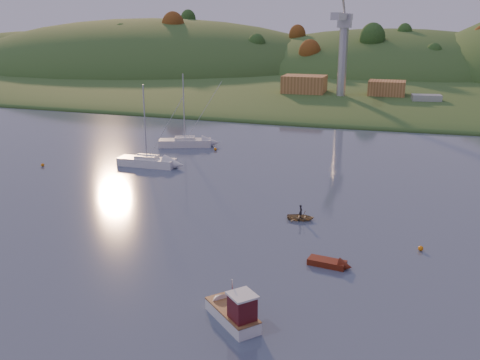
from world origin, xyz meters
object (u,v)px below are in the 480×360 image
(fishing_boat, at_px, (230,309))
(sailboat_near, at_px, (147,161))
(sailboat_far, at_px, (185,142))
(canoe, at_px, (301,217))
(red_tender, at_px, (335,264))

(fishing_boat, relative_size, sailboat_near, 0.47)
(fishing_boat, relative_size, sailboat_far, 0.46)
(canoe, bearing_deg, red_tender, -161.13)
(fishing_boat, distance_m, sailboat_near, 45.05)
(fishing_boat, xyz_separation_m, red_tender, (6.23, 10.97, -0.57))
(fishing_boat, xyz_separation_m, sailboat_far, (-25.29, 50.85, -0.06))
(red_tender, bearing_deg, sailboat_far, 136.59)
(red_tender, bearing_deg, fishing_boat, -111.35)
(sailboat_far, bearing_deg, canoe, -68.21)
(fishing_boat, xyz_separation_m, canoe, (0.96, 21.69, -0.54))
(sailboat_near, bearing_deg, red_tender, -40.39)
(sailboat_near, bearing_deg, fishing_boat, -56.42)
(sailboat_near, distance_m, sailboat_far, 13.78)
(sailboat_near, bearing_deg, canoe, -31.12)
(fishing_boat, bearing_deg, red_tender, -77.02)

